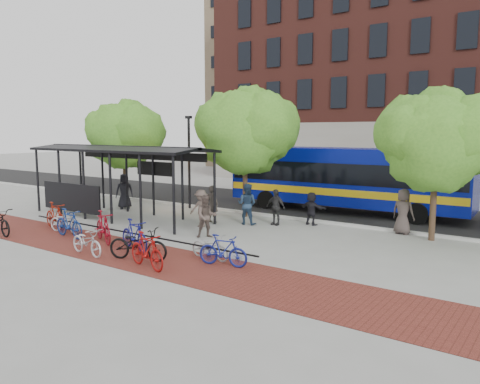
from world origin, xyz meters
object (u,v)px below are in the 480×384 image
Objects in this scene: bike_1 at (55,216)px; pedestrian_3 at (201,208)px; bike_7 at (134,235)px; pedestrian_1 at (212,204)px; bike_9 at (147,251)px; bike_10 at (210,247)px; bike_3 at (69,223)px; bus at (345,176)px; bike_11 at (223,251)px; pedestrian_8 at (207,216)px; bike_6 at (87,242)px; pedestrian_5 at (311,209)px; pedestrian_2 at (247,204)px; pedestrian_6 at (403,212)px; tree_c at (439,137)px; bus_shelter at (117,157)px; lamp_post_left at (189,159)px; tree_b at (247,128)px; bike_2 at (65,222)px; pedestrian_4 at (276,207)px; bike_5 at (103,227)px; bike_8 at (138,244)px; tree_a at (125,132)px; pedestrian_0 at (124,191)px.

pedestrian_3 is (4.96, 4.07, 0.26)m from bike_1.
pedestrian_1 is (-1.01, 5.73, 0.32)m from bike_7.
bike_9 reaches higher than bike_10.
bike_3 is 5.61m from pedestrian_3.
bus is 6.77× the size of bike_7.
bike_1 is at bearing 76.21° from bike_3.
bike_11 is 4.16m from pedestrian_8.
pedestrian_5 is at bearing -16.15° from bike_6.
pedestrian_6 reaches higher than pedestrian_2.
pedestrian_8 is (1.65, 4.52, 0.40)m from bike_6.
pedestrian_6 is at bearing 161.86° from tree_c.
bike_3 is 3.69m from bike_7.
bike_7 is at bearing -23.65° from bike_6.
bus_shelter is 2.07× the size of lamp_post_left.
lamp_post_left is 7.71m from pedestrian_8.
pedestrian_6 is at bearing 3.38° from tree_b.
bike_2 is (-7.55, -11.77, -1.48)m from bus.
bus is at bearing -123.89° from pedestrian_2.
pedestrian_2 is at bearing -147.82° from pedestrian_4.
lamp_post_left reaches higher than bus_shelter.
tree_c is 9.58m from pedestrian_8.
pedestrian_5 is (2.48, 1.63, -0.19)m from pedestrian_2.
bike_5 is 4.93m from bike_10.
pedestrian_2 is at bearing -15.58° from bike_8.
bike_10 is at bearing -92.45° from bike_2.
bike_2 is 0.93× the size of bike_3.
bike_6 is 1.07× the size of pedestrian_3.
pedestrian_2 is (-1.44, 7.60, 0.38)m from bike_9.
bike_7 reaches higher than bike_8.
bike_7 is at bearing -82.36° from bike_3.
lamp_post_left reaches higher than bike_11.
bus is at bearing 27.00° from lamp_post_left.
tree_a is at bearing 106.56° from pedestrian_8.
pedestrian_2 reaches higher than bike_5.
pedestrian_1 is at bearing 36.08° from bike_9.
bike_11 is (9.62, -3.86, -2.49)m from bus_shelter.
bike_7 is at bearing -84.99° from bike_1.
tree_a is at bearing 37.74° from bike_1.
pedestrian_5 is (10.55, 1.95, -0.22)m from pedestrian_0.
bike_8 is (4.80, -0.67, -0.04)m from bike_3.
tree_b is 4.25× the size of pedestrian_5.
pedestrian_2 is at bearing 45.73° from pedestrian_8.
pedestrian_0 reaches higher than pedestrian_2.
bike_7 reaches higher than bike_11.
pedestrian_1 reaches higher than pedestrian_4.
pedestrian_8 is (-2.18, 2.45, 0.43)m from bike_10.
pedestrian_5 is (0.15, -4.14, -1.19)m from bus.
bike_2 is (0.02, -7.91, -2.27)m from lamp_post_left.
pedestrian_1 reaches higher than pedestrian_8.
pedestrian_4 is (-1.27, 6.30, 0.39)m from bike_10.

